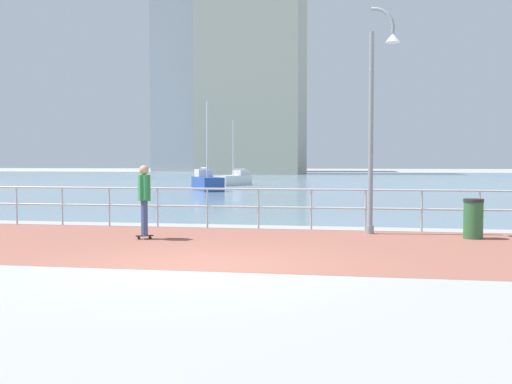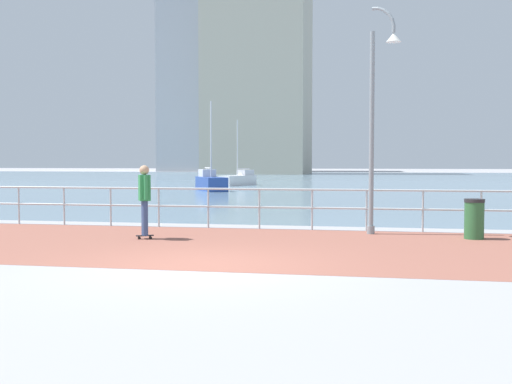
{
  "view_description": "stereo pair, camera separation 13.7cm",
  "coord_description": "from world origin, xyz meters",
  "px_view_note": "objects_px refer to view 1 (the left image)",
  "views": [
    {
      "loc": [
        2.72,
        -10.07,
        1.78
      ],
      "look_at": [
        0.34,
        3.46,
        1.1
      ],
      "focal_mm": 42.68,
      "sensor_mm": 36.0,
      "label": 1
    },
    {
      "loc": [
        2.85,
        -10.05,
        1.78
      ],
      "look_at": [
        0.34,
        3.46,
        1.1
      ],
      "focal_mm": 42.68,
      "sensor_mm": 36.0,
      "label": 2
    }
  ],
  "objects_px": {
    "lamppost": "(377,109)",
    "sailboat_gray": "(234,179)",
    "trash_bin": "(473,219)",
    "skateboarder": "(144,195)",
    "sailboat_blue": "(207,182)"
  },
  "relations": [
    {
      "from": "lamppost",
      "to": "sailboat_gray",
      "type": "xyz_separation_m",
      "value": [
        -9.92,
        29.83,
        -2.59
      ]
    },
    {
      "from": "skateboarder",
      "to": "trash_bin",
      "type": "relative_size",
      "value": 1.83
    },
    {
      "from": "skateboarder",
      "to": "sailboat_blue",
      "type": "relative_size",
      "value": 0.31
    },
    {
      "from": "lamppost",
      "to": "trash_bin",
      "type": "relative_size",
      "value": 5.96
    },
    {
      "from": "skateboarder",
      "to": "sailboat_gray",
      "type": "relative_size",
      "value": 0.34
    },
    {
      "from": "trash_bin",
      "to": "sailboat_gray",
      "type": "relative_size",
      "value": 0.19
    },
    {
      "from": "skateboarder",
      "to": "trash_bin",
      "type": "xyz_separation_m",
      "value": [
        7.48,
        1.4,
        -0.55
      ]
    },
    {
      "from": "lamppost",
      "to": "trash_bin",
      "type": "xyz_separation_m",
      "value": [
        2.2,
        -0.49,
        -2.6
      ]
    },
    {
      "from": "lamppost",
      "to": "skateboarder",
      "type": "relative_size",
      "value": 3.25
    },
    {
      "from": "lamppost",
      "to": "sailboat_gray",
      "type": "distance_m",
      "value": 31.54
    },
    {
      "from": "skateboarder",
      "to": "sailboat_gray",
      "type": "distance_m",
      "value": 32.06
    },
    {
      "from": "lamppost",
      "to": "sailboat_gray",
      "type": "height_order",
      "value": "lamppost"
    },
    {
      "from": "lamppost",
      "to": "sailboat_gray",
      "type": "relative_size",
      "value": 1.12
    },
    {
      "from": "skateboarder",
      "to": "sailboat_blue",
      "type": "height_order",
      "value": "sailboat_blue"
    },
    {
      "from": "trash_bin",
      "to": "sailboat_gray",
      "type": "xyz_separation_m",
      "value": [
        -12.12,
        30.32,
        0.0
      ]
    }
  ]
}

